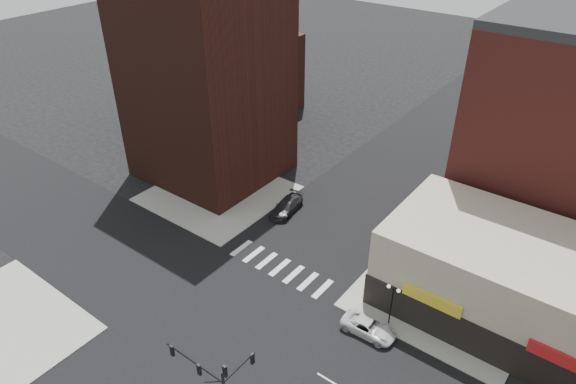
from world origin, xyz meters
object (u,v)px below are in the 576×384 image
Objects in this scene: traffic_signal at (217,382)px; dark_sedan_north at (287,206)px; white_suv at (369,327)px; street_lamp_ne at (393,296)px.

dark_sedan_north is (-12.75, 24.26, -4.20)m from traffic_signal.
street_lamp_ne is at bearing -27.52° from white_suv.
white_suv is 19.58m from dark_sedan_north.
white_suv is at bearing -39.92° from dark_sedan_north.
traffic_signal is 1.48× the size of dark_sedan_north.
traffic_signal is at bearing -70.22° from dark_sedan_north.
street_lamp_ne is at bearing -33.64° from dark_sedan_north.
street_lamp_ne is 0.79× the size of dark_sedan_north.
traffic_signal reaches higher than white_suv.
dark_sedan_north is at bearing 55.67° from white_suv.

